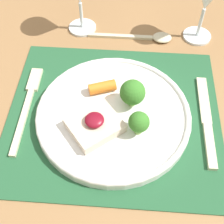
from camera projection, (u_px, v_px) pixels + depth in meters
dining_table at (113, 136)px, 0.68m from camera, size 1.43×1.12×0.72m
placemat at (114, 115)px, 0.62m from camera, size 0.42×0.37×0.00m
dinner_plate at (112, 114)px, 0.60m from camera, size 0.30×0.30×0.08m
fork at (28, 102)px, 0.63m from camera, size 0.02×0.21×0.01m
knife at (207, 125)px, 0.59m from camera, size 0.02×0.21×0.01m
spoon at (149, 37)px, 0.75m from camera, size 0.20×0.04×0.01m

